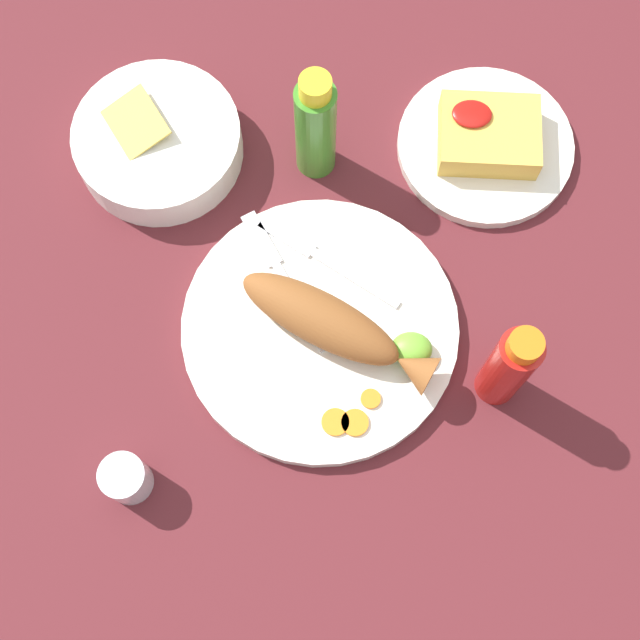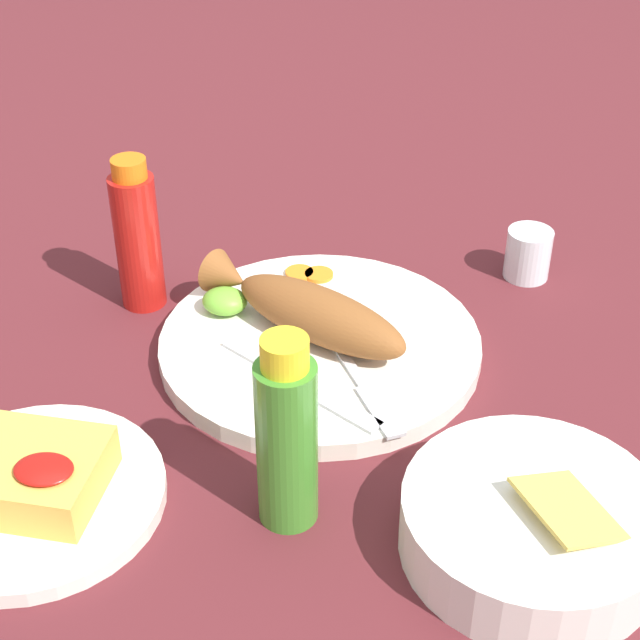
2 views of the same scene
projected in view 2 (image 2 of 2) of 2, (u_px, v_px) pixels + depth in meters
ground_plane at (320, 352)px, 0.94m from camera, size 4.00×4.00×0.00m
main_plate at (320, 345)px, 0.94m from camera, size 0.31×0.31×0.02m
fried_fish at (307, 310)px, 0.92m from camera, size 0.23×0.15×0.05m
fork_near at (360, 381)px, 0.87m from camera, size 0.11×0.16×0.00m
fork_far at (308, 389)px, 0.86m from camera, size 0.17×0.11×0.00m
carrot_slice_near at (319, 275)px, 1.02m from camera, size 0.03×0.03×0.00m
carrot_slice_mid at (299, 273)px, 1.02m from camera, size 0.03×0.03×0.00m
carrot_slice_far at (279, 285)px, 1.00m from camera, size 0.02×0.02×0.00m
carrot_slice_extra at (223, 306)px, 0.97m from camera, size 0.02×0.02×0.00m
lime_wedge_main at (225, 301)px, 0.96m from camera, size 0.04×0.04×0.02m
hot_sauce_bottle_red at (137, 237)px, 0.97m from camera, size 0.05×0.05×0.16m
hot_sauce_bottle_green at (287, 437)px, 0.72m from camera, size 0.05×0.05×0.17m
salt_cup at (528, 257)px, 1.04m from camera, size 0.05×0.05×0.05m
side_plate_fries at (33, 496)px, 0.77m from camera, size 0.21×0.21×0.01m
fries_pile at (28, 473)px, 0.76m from camera, size 0.12×0.09×0.04m
guacamole_bowl at (532, 522)px, 0.72m from camera, size 0.19×0.19×0.06m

